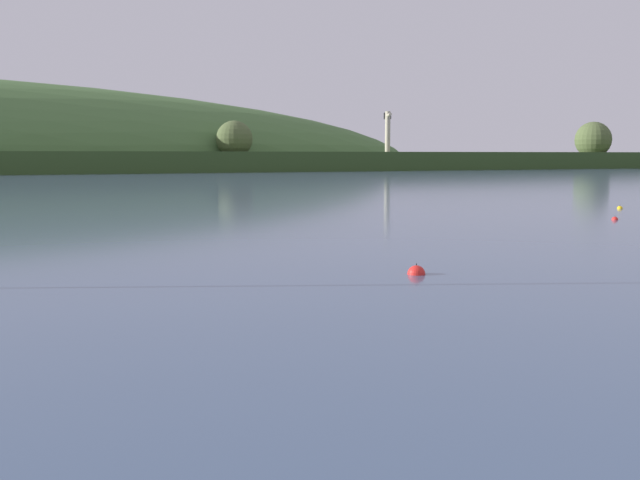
{
  "coord_description": "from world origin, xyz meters",
  "views": [
    {
      "loc": [
        -8.49,
        -3.16,
        5.03
      ],
      "look_at": [
        2.79,
        29.73,
        1.0
      ],
      "focal_mm": 41.46,
      "sensor_mm": 36.0,
      "label": 1
    }
  ],
  "objects": [
    {
      "name": "mooring_buoy_midchannel",
      "position": [
        31.71,
        43.42,
        0.0
      ],
      "size": [
        0.49,
        0.49,
        0.57
      ],
      "color": "red",
      "rests_on": "ground"
    },
    {
      "name": "mooring_buoy_foreground",
      "position": [
        40.49,
        52.99,
        0.0
      ],
      "size": [
        0.51,
        0.51,
        0.59
      ],
      "color": "yellow",
      "rests_on": "ground"
    },
    {
      "name": "mooring_buoy_off_fishing_boat",
      "position": [
        5.36,
        24.66,
        0.0
      ],
      "size": [
        0.76,
        0.76,
        0.84
      ],
      "color": "red",
      "rests_on": "ground"
    },
    {
      "name": "dockside_crane",
      "position": [
        88.34,
        213.03,
        8.73
      ],
      "size": [
        5.72,
        11.52,
        18.59
      ],
      "rotation": [
        0.0,
        0.0,
        4.38
      ],
      "color": "#4C4C51",
      "rests_on": "ground"
    }
  ]
}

